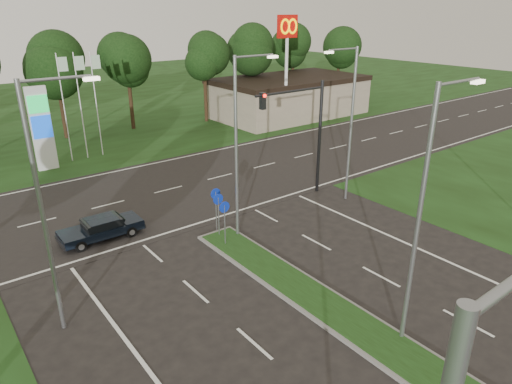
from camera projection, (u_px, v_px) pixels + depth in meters
verge_far at (32, 112)px, 51.71m from camera, size 160.00×50.00×0.02m
cross_road at (154, 193)px, 28.97m from camera, size 160.00×12.00×0.02m
median_kerb at (440, 382)px, 14.28m from camera, size 2.00×26.00×0.12m
commercial_building at (289, 97)px, 49.51m from camera, size 16.00×9.00×4.00m
streetlight_median_near at (424, 207)px, 14.44m from camera, size 2.53×0.22×9.00m
streetlight_median_far at (239, 140)px, 21.77m from camera, size 2.53×0.22×9.00m
streetlight_left_far at (46, 199)px, 15.03m from camera, size 2.53×0.22×9.00m
streetlight_right_far at (349, 118)px, 26.20m from camera, size 2.53×0.22×9.00m
traffic_signal at (305, 123)px, 26.91m from camera, size 5.10×0.42×7.00m
median_signs at (219, 207)px, 22.76m from camera, size 1.16×1.76×2.38m
gas_pylon at (44, 126)px, 32.26m from camera, size 5.80×1.26×8.00m
mcdonalds_sign at (287, 43)px, 42.05m from camera, size 2.20×0.47×10.40m
treeline_far at (63, 61)px, 38.16m from camera, size 6.00×6.00×9.90m
navy_sedan at (101, 228)px, 23.08m from camera, size 4.02×1.69×1.10m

